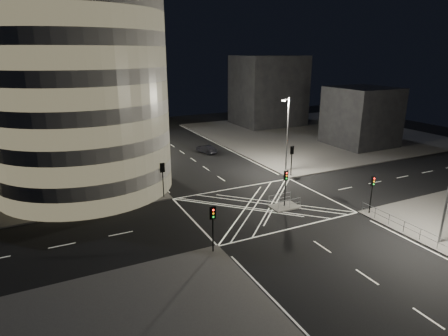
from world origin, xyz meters
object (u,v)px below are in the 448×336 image
traffic_signal_fr (292,155)px  street_lamp_left_near (144,142)px  traffic_signal_nl (213,221)px  traffic_signal_fl (163,174)px  street_lamp_right_far (287,132)px  central_island (284,207)px  traffic_signal_island (286,182)px  traffic_signal_nr (372,187)px  street_lamp_left_far (116,119)px  sedan (206,149)px

traffic_signal_fr → street_lamp_left_near: street_lamp_left_near is taller
traffic_signal_nl → traffic_signal_fr: (17.60, 13.60, 0.00)m
traffic_signal_fl → street_lamp_right_far: 18.55m
traffic_signal_fl → street_lamp_left_near: bearing=97.0°
central_island → traffic_signal_island: bearing=0.0°
traffic_signal_fl → traffic_signal_nr: bearing=-37.7°
street_lamp_left_near → street_lamp_right_far: same height
traffic_signal_nr → street_lamp_right_far: (0.64, 15.80, 2.63)m
traffic_signal_fr → traffic_signal_nl: bearing=-142.3°
central_island → street_lamp_left_far: 33.95m
traffic_signal_fl → street_lamp_left_far: 23.36m
traffic_signal_nr → sedan: traffic_signal_nr is taller
traffic_signal_fr → central_island: bearing=-129.3°
street_lamp_left_near → street_lamp_left_far: 18.00m
traffic_signal_nl → central_island: bearing=26.1°
traffic_signal_island → central_island: bearing=0.0°
central_island → street_lamp_left_far: street_lamp_left_far is taller
street_lamp_left_near → street_lamp_left_far: same height
traffic_signal_fl → traffic_signal_nl: 13.60m
traffic_signal_fr → street_lamp_right_far: 3.48m
central_island → street_lamp_left_near: bearing=130.3°
traffic_signal_island → street_lamp_right_far: 13.13m
street_lamp_left_far → street_lamp_right_far: bearing=-48.1°
traffic_signal_nl → traffic_signal_nr: (17.60, 0.00, 0.00)m
traffic_signal_nr → street_lamp_left_far: (-18.24, 36.80, 2.63)m
traffic_signal_nr → street_lamp_left_far: street_lamp_left_far is taller
traffic_signal_fl → traffic_signal_island: (10.80, -8.30, 0.00)m
central_island → traffic_signal_nr: traffic_signal_nr is taller
central_island → street_lamp_left_near: 18.52m
central_island → traffic_signal_fr: size_ratio=0.75×
traffic_signal_nl → street_lamp_right_far: bearing=40.9°
traffic_signal_island → street_lamp_left_near: size_ratio=0.40×
central_island → street_lamp_right_far: street_lamp_right_far is taller
traffic_signal_nr → street_lamp_left_near: bearing=134.1°
traffic_signal_island → sedan: (1.43, 24.31, -2.25)m
traffic_signal_nl → traffic_signal_nr: 17.60m
traffic_signal_island → street_lamp_left_far: street_lamp_left_far is taller
central_island → sedan: size_ratio=0.74×
traffic_signal_nr → central_island: bearing=142.1°
central_island → traffic_signal_island: traffic_signal_island is taller
traffic_signal_nr → street_lamp_left_near: 26.32m
street_lamp_left_near → street_lamp_left_far: size_ratio=1.00×
traffic_signal_nl → traffic_signal_island: same height
traffic_signal_nl → traffic_signal_fl: bearing=90.0°
traffic_signal_island → sedan: size_ratio=0.99×
traffic_signal_nl → street_lamp_left_far: 36.90m
traffic_signal_nr → street_lamp_left_near: size_ratio=0.40×
central_island → traffic_signal_fl: size_ratio=0.75×
street_lamp_left_near → street_lamp_right_far: bearing=-9.0°
traffic_signal_nl → traffic_signal_island: bearing=26.1°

